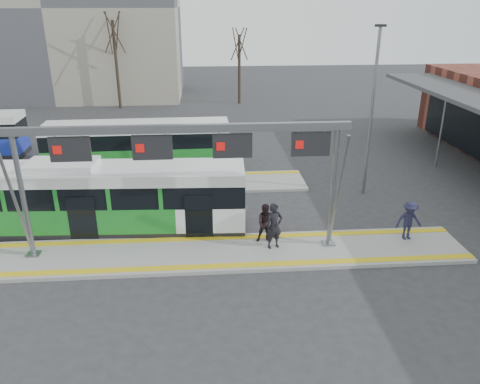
# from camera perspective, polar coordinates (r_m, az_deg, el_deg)

# --- Properties ---
(ground) EXTENTS (120.00, 120.00, 0.00)m
(ground) POSITION_cam_1_polar(r_m,az_deg,el_deg) (19.21, -5.30, -7.70)
(ground) COLOR #2D2D30
(ground) RESTS_ON ground
(platform_main) EXTENTS (22.00, 3.00, 0.15)m
(platform_main) POSITION_cam_1_polar(r_m,az_deg,el_deg) (19.17, -5.31, -7.50)
(platform_main) COLOR gray
(platform_main) RESTS_ON ground
(platform_second) EXTENTS (20.00, 3.00, 0.15)m
(platform_second) POSITION_cam_1_polar(r_m,az_deg,el_deg) (26.79, -13.73, 0.84)
(platform_second) COLOR gray
(platform_second) RESTS_ON ground
(tactile_main) EXTENTS (22.00, 2.65, 0.02)m
(tactile_main) POSITION_cam_1_polar(r_m,az_deg,el_deg) (19.13, -5.32, -7.28)
(tactile_main) COLOR gold
(tactile_main) RESTS_ON platform_main
(tactile_second) EXTENTS (20.00, 0.35, 0.02)m
(tactile_second) POSITION_cam_1_polar(r_m,az_deg,el_deg) (27.83, -13.40, 1.86)
(tactile_second) COLOR gold
(tactile_second) RESTS_ON platform_second
(gantry) EXTENTS (13.00, 1.68, 5.20)m
(gantry) POSITION_cam_1_polar(r_m,az_deg,el_deg) (17.73, -6.90, 4.84)
(gantry) COLOR slate
(gantry) RESTS_ON platform_main
(apartment_block) EXTENTS (24.50, 12.50, 18.40)m
(apartment_block) POSITION_cam_1_polar(r_m,az_deg,el_deg) (54.62, -21.16, 20.48)
(apartment_block) COLOR gray
(apartment_block) RESTS_ON ground
(hero_bus) EXTENTS (11.82, 3.02, 3.22)m
(hero_bus) POSITION_cam_1_polar(r_m,az_deg,el_deg) (21.39, -15.49, -0.81)
(hero_bus) COLOR black
(hero_bus) RESTS_ON ground
(bg_bus_green) EXTENTS (11.15, 2.58, 2.78)m
(bg_bus_green) POSITION_cam_1_polar(r_m,az_deg,el_deg) (29.47, -12.33, 5.58)
(bg_bus_green) COLOR black
(bg_bus_green) RESTS_ON ground
(passenger_a) EXTENTS (0.81, 0.66, 1.92)m
(passenger_a) POSITION_cam_1_polar(r_m,az_deg,el_deg) (19.03, 4.19, -4.16)
(passenger_a) COLOR black
(passenger_a) RESTS_ON platform_main
(passenger_b) EXTENTS (0.85, 0.67, 1.69)m
(passenger_b) POSITION_cam_1_polar(r_m,az_deg,el_deg) (19.50, 3.21, -3.83)
(passenger_b) COLOR black
(passenger_b) RESTS_ON platform_main
(passenger_c) EXTENTS (1.13, 0.67, 1.72)m
(passenger_c) POSITION_cam_1_polar(r_m,az_deg,el_deg) (20.93, 19.89, -3.28)
(passenger_c) COLOR #1F1F38
(passenger_c) RESTS_ON platform_main
(tree_left) EXTENTS (1.40, 1.40, 9.08)m
(tree_left) POSITION_cam_1_polar(r_m,az_deg,el_deg) (46.41, -15.18, 18.19)
(tree_left) COLOR #382B21
(tree_left) RESTS_ON ground
(tree_mid) EXTENTS (1.40, 1.40, 7.50)m
(tree_mid) POSITION_cam_1_polar(r_m,az_deg,el_deg) (47.36, -0.09, 17.53)
(tree_mid) COLOR #382B21
(tree_mid) RESTS_ON ground
(lamp_east) EXTENTS (0.50, 0.25, 8.56)m
(lamp_east) POSITION_cam_1_polar(r_m,az_deg,el_deg) (24.69, 15.76, 9.65)
(lamp_east) COLOR slate
(lamp_east) RESTS_ON ground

